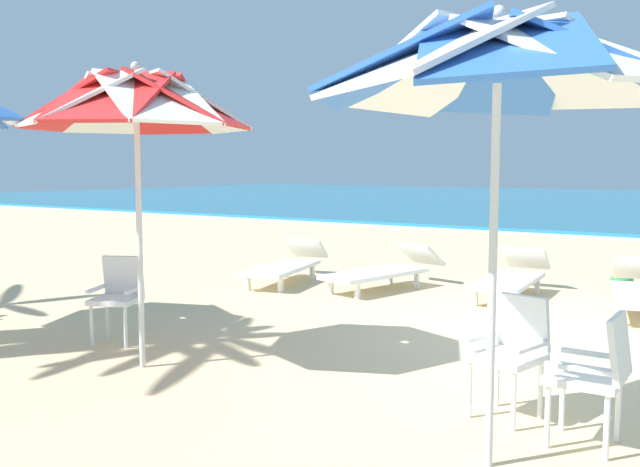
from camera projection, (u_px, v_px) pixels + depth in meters
name	position (u px, v px, depth m)	size (l,w,h in m)	color
ground_plane	(529.00, 340.00, 7.20)	(80.00, 80.00, 0.00)	beige
beach_umbrella_0	(498.00, 66.00, 3.94)	(2.20, 2.20, 2.68)	silver
plastic_chair_0	(596.00, 371.00, 4.39)	(0.47, 0.44, 0.87)	white
plastic_chair_1	(511.00, 348.00, 4.95)	(0.53, 0.56, 0.87)	white
beach_umbrella_1	(136.00, 105.00, 5.99)	(2.00, 2.00, 2.67)	silver
plastic_chair_2	(118.00, 293.00, 7.08)	(0.59, 0.61, 0.87)	white
sun_lounger_1	(512.00, 276.00, 9.53)	(0.77, 2.18, 0.62)	white
sun_lounger_2	(384.00, 270.00, 10.13)	(1.09, 2.23, 0.62)	white
sun_lounger_3	(287.00, 264.00, 10.74)	(1.09, 2.23, 0.62)	white
beach_ball	(622.00, 279.00, 10.09)	(0.32, 0.32, 0.32)	#2D8C4C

